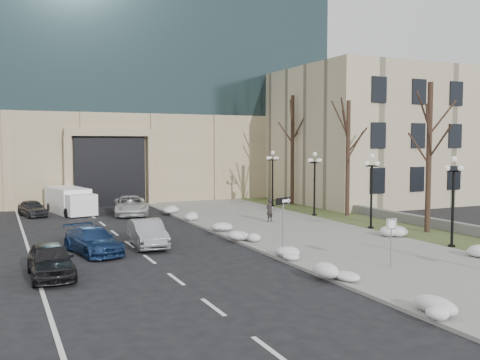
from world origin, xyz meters
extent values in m
plane|color=black|center=(0.00, 0.00, 0.00)|extent=(160.00, 160.00, 0.00)
cube|color=gray|center=(3.50, 14.00, 0.06)|extent=(9.00, 40.00, 0.12)
cube|color=gray|center=(-1.00, 14.00, 0.07)|extent=(0.30, 40.00, 0.14)
cube|color=#384723|center=(10.00, 14.00, 0.05)|extent=(4.00, 40.00, 0.10)
cube|color=slate|center=(12.00, 16.00, 0.35)|extent=(0.50, 30.00, 0.70)
cube|color=tan|center=(-2.00, 42.00, 4.00)|extent=(40.00, 20.00, 8.00)
cube|color=black|center=(-4.00, 33.00, 3.00)|extent=(6.00, 2.50, 6.00)
cube|color=tan|center=(-4.00, 31.60, 6.30)|extent=(7.50, 0.60, 0.60)
cube|color=tan|center=(-7.50, 31.60, 3.00)|extent=(0.60, 0.60, 6.00)
cube|color=tan|center=(-0.50, 31.60, 3.00)|extent=(0.60, 0.60, 6.00)
cube|color=#C3B692|center=(22.00, 28.00, 6.00)|extent=(22.00, 18.00, 12.00)
cube|color=black|center=(14.00, 19.00, 2.50)|extent=(1.40, 0.25, 2.00)
cube|color=black|center=(18.00, 19.00, 2.50)|extent=(1.40, 0.25, 2.00)
cube|color=black|center=(22.00, 19.00, 2.50)|extent=(1.40, 0.25, 2.00)
cube|color=black|center=(14.00, 19.00, 6.00)|extent=(1.40, 0.25, 2.00)
cube|color=black|center=(18.00, 19.00, 6.00)|extent=(1.40, 0.25, 2.00)
cube|color=black|center=(22.00, 19.00, 6.00)|extent=(1.40, 0.25, 2.00)
cube|color=black|center=(14.00, 19.00, 9.50)|extent=(1.40, 0.25, 2.00)
cube|color=black|center=(18.00, 19.00, 9.50)|extent=(1.40, 0.25, 2.00)
cube|color=black|center=(22.00, 19.00, 9.50)|extent=(1.40, 0.25, 2.00)
imported|color=black|center=(-11.00, 8.38, 0.71)|extent=(1.69, 4.15, 1.41)
imported|color=#929599|center=(-5.79, 13.01, 0.71)|extent=(1.78, 4.39, 1.42)
imported|color=navy|center=(-8.66, 12.43, 0.64)|extent=(2.69, 4.71, 1.29)
imported|color=white|center=(-3.76, 25.56, 0.72)|extent=(3.24, 5.50, 1.44)
imported|color=#2F3034|center=(-10.50, 27.95, 0.61)|extent=(2.19, 3.81, 1.22)
imported|color=black|center=(3.81, 17.55, 0.90)|extent=(0.67, 0.56, 1.57)
cube|color=white|center=(-7.86, 29.09, 0.97)|extent=(3.06, 5.19, 1.95)
cube|color=white|center=(-7.28, 26.23, 0.88)|extent=(2.31, 1.93, 1.56)
cylinder|color=black|center=(-8.27, 26.23, 0.34)|extent=(0.37, 0.72, 0.68)
cylinder|color=black|center=(-6.37, 26.61, 0.34)|extent=(0.37, 0.72, 0.68)
cylinder|color=black|center=(-9.10, 30.33, 0.34)|extent=(0.37, 0.72, 0.68)
cylinder|color=black|center=(-7.19, 30.71, 0.34)|extent=(0.37, 0.72, 0.68)
cylinder|color=slate|center=(-0.39, 8.21, 1.37)|extent=(0.06, 0.06, 2.74)
cube|color=black|center=(-0.39, 8.21, 2.64)|extent=(0.96, 0.37, 0.34)
cube|color=white|center=(-0.23, 8.24, 2.64)|extent=(0.45, 0.17, 0.13)
cone|color=white|center=(0.02, 8.32, 2.64)|extent=(0.31, 0.34, 0.27)
cylinder|color=slate|center=(2.38, 3.71, 1.08)|extent=(0.06, 0.06, 2.16)
cube|color=white|center=(2.38, 3.71, 1.96)|extent=(0.47, 0.11, 0.47)
cube|color=black|center=(2.38, 3.68, 1.96)|extent=(0.41, 0.07, 0.41)
cube|color=white|center=(2.38, 3.68, 1.96)|extent=(0.35, 0.06, 0.35)
ellipsoid|color=silver|center=(-0.61, -1.96, 0.30)|extent=(1.10, 1.60, 0.36)
ellipsoid|color=silver|center=(-0.83, 2.87, 0.30)|extent=(1.10, 1.60, 0.36)
ellipsoid|color=silver|center=(-0.69, 7.04, 0.30)|extent=(1.10, 1.60, 0.36)
ellipsoid|color=silver|center=(-0.69, 11.80, 0.30)|extent=(1.10, 1.60, 0.36)
ellipsoid|color=silver|center=(-0.45, 15.68, 0.30)|extent=(1.10, 1.60, 0.36)
ellipsoid|color=silver|center=(-0.62, 20.66, 0.30)|extent=(1.10, 1.60, 0.36)
ellipsoid|color=silver|center=(-0.86, 24.55, 0.30)|extent=(1.10, 1.60, 0.36)
ellipsoid|color=silver|center=(7.31, 3.44, 0.30)|extent=(1.10, 1.60, 0.36)
ellipsoid|color=silver|center=(7.58, 9.55, 0.30)|extent=(1.10, 1.60, 0.36)
cylinder|color=black|center=(8.30, 6.00, 0.10)|extent=(0.36, 0.36, 0.20)
cylinder|color=black|center=(8.30, 6.00, 2.00)|extent=(0.14, 0.14, 4.00)
cylinder|color=black|center=(8.30, 6.00, 4.00)|extent=(0.10, 0.90, 0.10)
cylinder|color=black|center=(8.30, 6.00, 4.00)|extent=(0.90, 0.10, 0.10)
sphere|color=silver|center=(8.30, 6.00, 4.60)|extent=(0.32, 0.32, 0.32)
sphere|color=silver|center=(8.75, 6.00, 4.15)|extent=(0.28, 0.28, 0.28)
sphere|color=silver|center=(7.85, 6.00, 4.15)|extent=(0.28, 0.28, 0.28)
sphere|color=silver|center=(8.30, 6.45, 4.15)|extent=(0.28, 0.28, 0.28)
sphere|color=silver|center=(8.30, 5.55, 4.15)|extent=(0.28, 0.28, 0.28)
cylinder|color=black|center=(8.30, 12.50, 0.10)|extent=(0.36, 0.36, 0.20)
cylinder|color=black|center=(8.30, 12.50, 2.00)|extent=(0.14, 0.14, 4.00)
cylinder|color=black|center=(8.30, 12.50, 4.00)|extent=(0.10, 0.90, 0.10)
cylinder|color=black|center=(8.30, 12.50, 4.00)|extent=(0.90, 0.10, 0.10)
sphere|color=silver|center=(8.30, 12.50, 4.60)|extent=(0.32, 0.32, 0.32)
sphere|color=silver|center=(8.75, 12.50, 4.15)|extent=(0.28, 0.28, 0.28)
sphere|color=silver|center=(7.85, 12.50, 4.15)|extent=(0.28, 0.28, 0.28)
sphere|color=silver|center=(8.30, 12.95, 4.15)|extent=(0.28, 0.28, 0.28)
sphere|color=silver|center=(8.30, 12.05, 4.15)|extent=(0.28, 0.28, 0.28)
cylinder|color=black|center=(8.30, 19.00, 0.10)|extent=(0.36, 0.36, 0.20)
cylinder|color=black|center=(8.30, 19.00, 2.00)|extent=(0.14, 0.14, 4.00)
cylinder|color=black|center=(8.30, 19.00, 4.00)|extent=(0.10, 0.90, 0.10)
cylinder|color=black|center=(8.30, 19.00, 4.00)|extent=(0.90, 0.10, 0.10)
sphere|color=silver|center=(8.30, 19.00, 4.60)|extent=(0.32, 0.32, 0.32)
sphere|color=silver|center=(8.75, 19.00, 4.15)|extent=(0.28, 0.28, 0.28)
sphere|color=silver|center=(7.85, 19.00, 4.15)|extent=(0.28, 0.28, 0.28)
sphere|color=silver|center=(8.30, 19.45, 4.15)|extent=(0.28, 0.28, 0.28)
sphere|color=silver|center=(8.30, 18.55, 4.15)|extent=(0.28, 0.28, 0.28)
cylinder|color=black|center=(8.30, 25.50, 0.10)|extent=(0.36, 0.36, 0.20)
cylinder|color=black|center=(8.30, 25.50, 2.00)|extent=(0.14, 0.14, 4.00)
cylinder|color=black|center=(8.30, 25.50, 4.00)|extent=(0.10, 0.90, 0.10)
cylinder|color=black|center=(8.30, 25.50, 4.00)|extent=(0.90, 0.10, 0.10)
sphere|color=silver|center=(8.30, 25.50, 4.60)|extent=(0.32, 0.32, 0.32)
sphere|color=silver|center=(8.75, 25.50, 4.15)|extent=(0.28, 0.28, 0.28)
sphere|color=silver|center=(7.85, 25.50, 4.15)|extent=(0.28, 0.28, 0.28)
sphere|color=silver|center=(8.30, 25.95, 4.15)|extent=(0.28, 0.28, 0.28)
sphere|color=silver|center=(8.30, 25.05, 4.15)|extent=(0.28, 0.28, 0.28)
cylinder|color=black|center=(10.50, 10.00, 4.50)|extent=(0.32, 0.32, 9.00)
cylinder|color=black|center=(10.50, 18.00, 4.25)|extent=(0.32, 0.32, 8.50)
cylinder|color=black|center=(10.50, 26.00, 4.75)|extent=(0.32, 0.32, 9.50)
camera|label=1|loc=(-12.93, -14.11, 5.43)|focal=40.00mm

